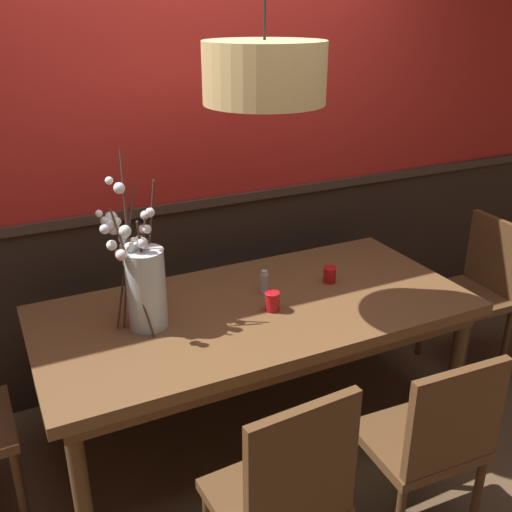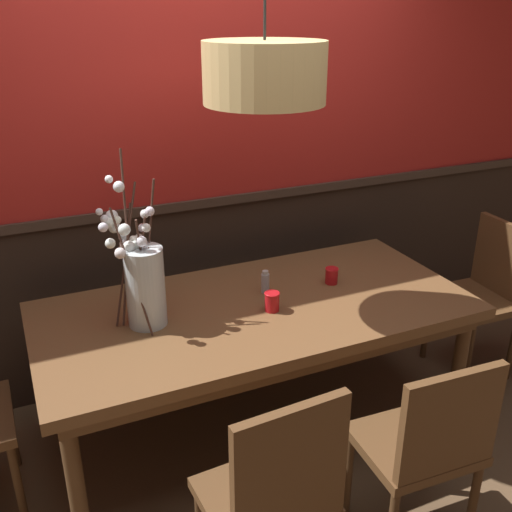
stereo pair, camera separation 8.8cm
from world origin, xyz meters
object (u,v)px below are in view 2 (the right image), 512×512
Objects in this scene: dining_table at (256,320)px; chair_far_side_left at (153,282)px; candle_holder_nearer_center at (272,301)px; vase_with_blossoms at (143,281)px; chair_near_side_left at (274,495)px; candle_holder_nearer_edge at (332,275)px; pendant_lamp at (264,73)px; chair_head_east_end at (485,289)px; chair_far_side_right at (240,264)px; condiment_bottle at (265,282)px; chair_near_side_right at (427,443)px.

chair_far_side_left is at bearing 107.67° from dining_table.
vase_with_blossoms is at bearing 167.20° from candle_holder_nearer_center.
chair_far_side_left is at bearing 87.92° from chair_near_side_left.
candle_holder_nearer_center is at bearing -57.93° from dining_table.
candle_holder_nearer_edge is (0.99, 0.01, -0.17)m from vase_with_blossoms.
candle_holder_nearer_center is 0.10× the size of pendant_lamp.
chair_head_east_end is at bearing -1.94° from vase_with_blossoms.
chair_far_side_right is at bearing 74.19° from pendant_lamp.
chair_near_side_right is at bearing -78.75° from condiment_bottle.
chair_head_east_end is at bearing 38.07° from chair_near_side_right.
candle_holder_nearer_center is 1.04m from pendant_lamp.
candle_holder_nearer_edge is 0.09× the size of pendant_lamp.
chair_near_side_right is at bearing -73.11° from candle_holder_nearer_center.
chair_far_side_right is 0.92m from candle_holder_nearer_edge.
chair_near_side_right is at bearing 0.80° from chair_near_side_left.
chair_far_side_right reaches higher than condiment_bottle.
chair_far_side_right is 1.62m from pendant_lamp.
candle_holder_nearer_edge is at bearing 8.71° from pendant_lamp.
dining_table is 0.48m from candle_holder_nearer_edge.
chair_near_side_left is 0.98m from candle_holder_nearer_center.
dining_table is 0.99m from chair_far_side_right.
vase_with_blossoms is at bearing 100.19° from chair_near_side_left.
chair_far_side_right is at bearing 75.88° from candle_holder_nearer_center.
dining_table is at bearing -179.11° from pendant_lamp.
pendant_lamp is (-0.26, -0.93, 1.29)m from chair_far_side_right.
condiment_bottle is at bearing 172.87° from candle_holder_nearer_edge.
vase_with_blossoms reaches higher than chair_near_side_left.
vase_with_blossoms is at bearing -133.40° from chair_far_side_right.
chair_near_side_left reaches higher than chair_head_east_end.
candle_holder_nearer_edge is at bearing 81.19° from chair_near_side_right.
chair_head_east_end is 1.05m from candle_holder_nearer_edge.
chair_far_side_left is (-0.28, 0.89, -0.13)m from dining_table.
candle_holder_nearer_center is at bearing -12.80° from vase_with_blossoms.
chair_head_east_end is 0.97× the size of pendant_lamp.
vase_with_blossoms is at bearing 174.64° from pendant_lamp.
chair_head_east_end reaches higher than chair_far_side_left.
chair_far_side_right is 1.18× the size of vase_with_blossoms.
pendant_lamp is (-0.06, -0.11, 1.03)m from condiment_bottle.
vase_with_blossoms is 1.04m from pendant_lamp.
chair_near_side_left reaches higher than chair_near_side_right.
chair_head_east_end reaches higher than condiment_bottle.
condiment_bottle is at bearing 74.60° from candle_holder_nearer_center.
condiment_bottle is (-1.38, 0.12, 0.26)m from chair_head_east_end.
chair_far_side_left is 0.94× the size of chair_near_side_left.
condiment_bottle reaches higher than candle_holder_nearer_center.
chair_far_side_right is 1.08m from candle_holder_nearer_center.
dining_table is 0.16m from candle_holder_nearer_center.
dining_table is 2.19× the size of pendant_lamp.
vase_with_blossoms reaches higher than condiment_bottle.
chair_head_east_end is 9.82× the size of candle_holder_nearer_center.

